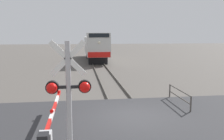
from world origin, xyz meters
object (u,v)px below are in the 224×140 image
at_px(locomotive, 95,46).
at_px(crossing_gate, 49,134).
at_px(crossing_signal, 69,96).
at_px(guard_railing, 179,95).

relative_size(locomotive, crossing_gate, 2.49).
bearing_deg(crossing_gate, locomotive, 83.24).
distance_m(locomotive, crossing_signal, 29.68).
distance_m(crossing_signal, guard_railing, 8.34).
bearing_deg(crossing_gate, guard_railing, 36.78).
bearing_deg(guard_railing, crossing_signal, -133.47).
height_order(locomotive, crossing_signal, locomotive).
relative_size(crossing_signal, crossing_gate, 0.65).
xyz_separation_m(locomotive, crossing_gate, (-3.36, -28.37, -1.24)).
relative_size(locomotive, guard_railing, 5.04).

